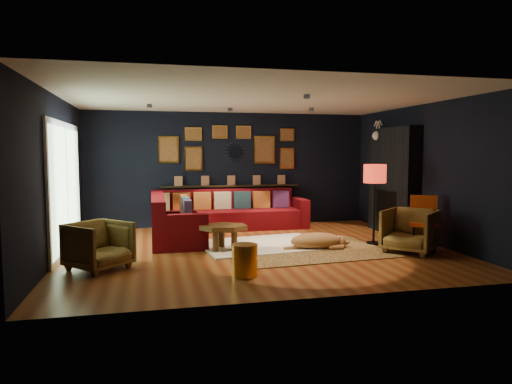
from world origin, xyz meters
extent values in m
plane|color=brown|center=(0.00, 0.00, 0.00)|extent=(6.50, 6.50, 0.00)
plane|color=black|center=(0.00, 2.75, 1.30)|extent=(6.50, 0.00, 6.50)
plane|color=black|center=(0.00, -2.75, 1.30)|extent=(6.50, 0.00, 6.50)
plane|color=black|center=(-3.25, 0.00, 1.30)|extent=(0.00, 5.50, 5.50)
plane|color=black|center=(3.25, 0.00, 1.30)|extent=(0.00, 5.50, 5.50)
plane|color=silver|center=(0.00, 0.00, 2.60)|extent=(6.50, 6.50, 0.00)
cube|color=#670712|center=(-0.20, 2.25, 0.21)|extent=(3.20, 0.95, 0.42)
cube|color=#670712|center=(-0.20, 2.60, 0.63)|extent=(3.20, 0.24, 0.46)
cube|color=#670712|center=(1.50, 2.25, 0.32)|extent=(0.22, 0.95, 0.64)
cube|color=#670712|center=(-1.32, 1.15, 0.21)|extent=(0.95, 2.20, 0.42)
cube|color=#670712|center=(-1.68, 1.15, 0.63)|extent=(0.24, 2.20, 0.46)
cube|color=#670712|center=(-1.32, 0.15, 0.32)|extent=(0.95, 0.22, 0.64)
cube|color=#D5C480|center=(-1.60, 2.40, 0.62)|extent=(0.38, 0.14, 0.38)
cube|color=#96481B|center=(-1.15, 2.40, 0.62)|extent=(0.38, 0.14, 0.38)
cube|color=orange|center=(-0.70, 2.40, 0.62)|extent=(0.38, 0.14, 0.38)
cube|color=beige|center=(-0.25, 2.40, 0.62)|extent=(0.38, 0.14, 0.38)
cube|color=#20404C|center=(0.20, 2.40, 0.62)|extent=(0.38, 0.14, 0.38)
cube|color=#BB6928|center=(0.65, 2.40, 0.62)|extent=(0.38, 0.14, 0.38)
cube|color=#53275B|center=(1.10, 2.40, 0.62)|extent=(0.38, 0.14, 0.38)
cube|color=brown|center=(-1.15, 1.85, 0.62)|extent=(0.14, 0.38, 0.38)
cube|color=#164959|center=(-1.15, 1.35, 0.62)|extent=(0.14, 0.38, 0.38)
cube|color=#393254|center=(-1.15, 0.85, 0.62)|extent=(0.14, 0.38, 0.38)
cube|color=black|center=(0.00, 2.68, 0.92)|extent=(3.20, 0.12, 0.04)
cube|color=gold|center=(-1.40, 2.72, 1.75)|extent=(0.45, 0.03, 0.60)
cube|color=#965E2B|center=(-1.40, 2.70, 1.75)|extent=(0.38, 0.01, 0.51)
cube|color=gold|center=(-0.85, 2.72, 1.55)|extent=(0.40, 0.03, 0.55)
cube|color=#965E2B|center=(-0.85, 2.70, 1.55)|extent=(0.34, 0.01, 0.47)
cube|color=gold|center=(-0.85, 2.72, 2.10)|extent=(0.38, 0.03, 0.30)
cube|color=#965E2B|center=(-0.85, 2.70, 2.10)|extent=(0.32, 0.01, 0.25)
cube|color=gold|center=(0.80, 2.72, 1.75)|extent=(0.50, 0.03, 0.65)
cube|color=#965E2B|center=(0.80, 2.70, 1.75)|extent=(0.42, 0.01, 0.55)
cube|color=gold|center=(1.35, 2.72, 1.55)|extent=(0.35, 0.03, 0.50)
cube|color=#965E2B|center=(1.35, 2.70, 1.55)|extent=(0.30, 0.01, 0.42)
cube|color=gold|center=(1.35, 2.72, 2.10)|extent=(0.35, 0.03, 0.30)
cube|color=#965E2B|center=(1.35, 2.70, 2.10)|extent=(0.30, 0.01, 0.25)
cube|color=gold|center=(-0.25, 2.72, 2.15)|extent=(0.35, 0.03, 0.30)
cube|color=#965E2B|center=(-0.25, 2.70, 2.15)|extent=(0.30, 0.01, 0.25)
cube|color=gold|center=(0.30, 2.72, 2.15)|extent=(0.35, 0.03, 0.30)
cube|color=#965E2B|center=(0.30, 2.70, 2.15)|extent=(0.30, 0.01, 0.25)
cylinder|color=silver|center=(0.10, 2.72, 1.70)|extent=(0.28, 0.03, 0.28)
cone|color=gold|center=(0.32, 2.72, 1.70)|extent=(0.03, 0.16, 0.03)
cone|color=gold|center=(0.30, 2.72, 1.78)|extent=(0.04, 0.16, 0.04)
cone|color=gold|center=(0.26, 2.72, 1.86)|extent=(0.04, 0.16, 0.04)
cone|color=gold|center=(0.18, 2.72, 1.90)|extent=(0.04, 0.16, 0.04)
cone|color=gold|center=(0.10, 2.72, 1.92)|extent=(0.03, 0.16, 0.03)
cone|color=gold|center=(0.02, 2.72, 1.90)|extent=(0.04, 0.16, 0.04)
cone|color=gold|center=(-0.06, 2.72, 1.86)|extent=(0.04, 0.16, 0.04)
cone|color=gold|center=(-0.10, 2.72, 1.78)|extent=(0.04, 0.16, 0.04)
cone|color=gold|center=(-0.12, 2.72, 1.70)|extent=(0.03, 0.16, 0.03)
cone|color=gold|center=(-0.10, 2.72, 1.62)|extent=(0.04, 0.16, 0.04)
cone|color=gold|center=(-0.06, 2.72, 1.54)|extent=(0.04, 0.16, 0.04)
cone|color=gold|center=(0.02, 2.72, 1.50)|extent=(0.04, 0.16, 0.04)
cone|color=gold|center=(0.10, 2.72, 1.48)|extent=(0.03, 0.16, 0.03)
cone|color=gold|center=(0.18, 2.72, 1.50)|extent=(0.04, 0.16, 0.04)
cone|color=gold|center=(0.26, 2.72, 1.54)|extent=(0.04, 0.16, 0.04)
cone|color=gold|center=(0.30, 2.72, 1.62)|extent=(0.04, 0.16, 0.04)
cube|color=black|center=(3.10, 0.90, 1.10)|extent=(0.30, 1.60, 2.20)
cube|color=black|center=(3.04, 0.90, 0.45)|extent=(0.20, 0.80, 0.90)
cone|color=white|center=(3.19, 1.40, 2.05)|extent=(0.35, 0.28, 0.28)
sphere|color=white|center=(2.97, 1.40, 2.05)|extent=(0.20, 0.20, 0.20)
cylinder|color=white|center=(2.99, 1.34, 2.22)|extent=(0.02, 0.10, 0.28)
cylinder|color=white|center=(2.99, 1.46, 2.22)|extent=(0.02, 0.10, 0.28)
cube|color=white|center=(-3.22, 0.60, 1.10)|extent=(0.04, 2.80, 2.20)
cube|color=#B4E1AC|center=(-3.20, 0.60, 1.10)|extent=(0.01, 2.60, 2.00)
cube|color=white|center=(-3.19, 0.60, 1.10)|extent=(0.02, 0.06, 2.00)
cylinder|color=black|center=(-1.80, 1.20, 2.56)|extent=(0.10, 0.10, 0.06)
cylinder|color=black|center=(-0.20, 1.60, 2.56)|extent=(0.10, 0.10, 0.06)
cylinder|color=black|center=(1.40, 1.20, 2.56)|extent=(0.10, 0.10, 0.06)
cylinder|color=black|center=(0.60, -0.80, 2.56)|extent=(0.10, 0.10, 0.06)
cube|color=white|center=(0.17, 0.29, 0.02)|extent=(2.39, 1.87, 0.03)
cube|color=tan|center=(0.80, -0.30, 0.01)|extent=(2.80, 2.10, 0.02)
cylinder|color=#583519|center=(-0.76, -0.15, 0.20)|extent=(0.11, 0.11, 0.34)
cylinder|color=#583519|center=(-0.44, -0.15, 0.20)|extent=(0.11, 0.11, 0.34)
cylinder|color=#583519|center=(-0.60, 0.22, 0.20)|extent=(0.11, 0.11, 0.34)
cylinder|color=maroon|center=(-1.30, 1.50, 0.22)|extent=(0.59, 0.59, 0.39)
imported|color=gold|center=(-2.55, -0.83, 0.39)|extent=(1.03, 1.03, 0.77)
imported|color=gold|center=(2.45, -0.82, 0.41)|extent=(1.08, 1.08, 0.82)
cylinder|color=gold|center=(-0.57, -1.65, 0.22)|extent=(0.36, 0.36, 0.45)
cylinder|color=black|center=(2.52, -0.82, 0.23)|extent=(0.03, 0.03, 0.47)
cylinder|color=black|center=(2.81, -0.99, 0.23)|extent=(0.03, 0.03, 0.47)
cylinder|color=black|center=(2.69, -0.53, 0.23)|extent=(0.03, 0.03, 0.47)
cylinder|color=black|center=(2.98, -0.69, 0.23)|extent=(0.03, 0.03, 0.47)
cube|color=#E54814|center=(2.75, -0.76, 0.47)|extent=(0.61, 0.61, 0.06)
cube|color=#E54814|center=(2.84, -0.59, 0.72)|extent=(0.41, 0.26, 0.45)
cylinder|color=black|center=(2.18, -0.05, 0.02)|extent=(0.25, 0.25, 0.04)
cylinder|color=black|center=(2.18, -0.05, 0.64)|extent=(0.04, 0.04, 1.20)
cylinder|color=red|center=(2.18, -0.05, 1.31)|extent=(0.41, 0.41, 0.34)
camera|label=1|loc=(-1.79, -7.65, 1.70)|focal=32.00mm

